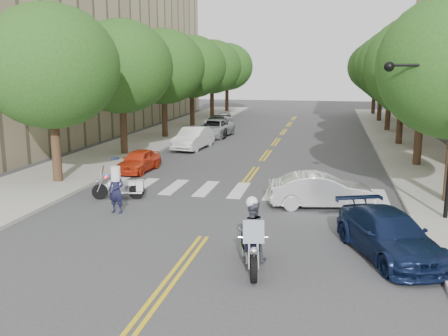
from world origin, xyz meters
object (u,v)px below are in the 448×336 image
(motorcycle_parked, at_px, (123,188))
(officer_standing, at_px, (116,191))
(convertible, at_px, (321,190))
(sedan_blue, at_px, (389,235))
(motorcycle_police, at_px, (251,236))

(motorcycle_parked, xyz_separation_m, officer_standing, (0.61, -1.99, 0.38))
(motorcycle_parked, height_order, convertible, motorcycle_parked)
(motorcycle_parked, relative_size, sedan_blue, 0.47)
(convertible, distance_m, sedan_blue, 5.42)
(sedan_blue, bearing_deg, motorcycle_parked, 135.12)
(motorcycle_police, bearing_deg, motorcycle_parked, -55.91)
(convertible, xyz_separation_m, sedan_blue, (2.09, -5.00, -0.02))
(officer_standing, xyz_separation_m, convertible, (7.67, 2.49, -0.19))
(motorcycle_parked, height_order, sedan_blue, motorcycle_parked)
(sedan_blue, bearing_deg, officer_standing, 144.14)
(motorcycle_parked, xyz_separation_m, sedan_blue, (10.37, -4.50, 0.17))
(motorcycle_police, xyz_separation_m, convertible, (1.76, 6.68, -0.23))
(motorcycle_parked, distance_m, officer_standing, 2.11)
(motorcycle_police, xyz_separation_m, sedan_blue, (3.85, 1.68, -0.25))
(motorcycle_police, bearing_deg, sedan_blue, -168.84)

